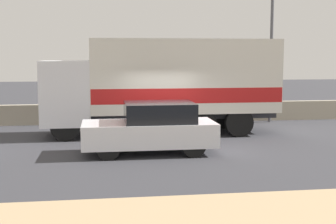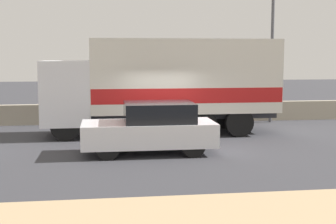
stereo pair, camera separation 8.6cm
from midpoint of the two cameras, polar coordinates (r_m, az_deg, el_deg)
name	(u,v)px [view 1 (the left image)]	position (r m, az deg, el deg)	size (l,w,h in m)	color
ground_plane	(168,148)	(15.14, -0.21, -4.46)	(80.00, 80.00, 0.00)	#38383D
stone_wall_backdrop	(149,113)	(20.87, -2.45, -0.09)	(60.00, 0.35, 0.87)	#A39984
street_lamp	(271,43)	(21.35, 12.38, 8.27)	(0.56, 0.28, 6.02)	#4C4C51
box_truck	(167,83)	(17.71, -0.30, 3.59)	(8.73, 2.40, 3.58)	silver
car_hatchback	(152,128)	(14.27, -2.17, -1.99)	(4.03, 1.75, 1.56)	silver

